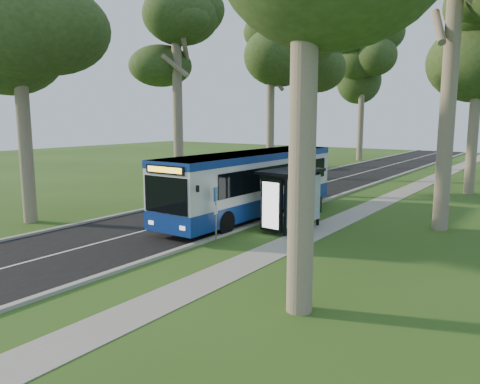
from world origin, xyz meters
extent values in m
plane|color=#2A4816|center=(0.00, 0.00, 0.00)|extent=(120.00, 120.00, 0.00)
cube|color=black|center=(-3.50, 10.00, 0.01)|extent=(7.00, 100.00, 0.02)
cube|color=#9E9B93|center=(0.00, 10.00, 0.06)|extent=(0.25, 100.00, 0.12)
cube|color=#9E9B93|center=(-7.00, 10.00, 0.06)|extent=(0.25, 100.00, 0.12)
cube|color=white|center=(-3.50, 10.00, 0.02)|extent=(0.12, 100.00, 0.00)
cube|color=gray|center=(3.00, 10.00, 0.01)|extent=(1.50, 100.00, 0.02)
cube|color=silver|center=(-1.20, 3.35, 1.86)|extent=(2.74, 12.61, 2.99)
cube|color=navy|center=(-1.20, 3.35, 0.79)|extent=(2.77, 12.64, 0.84)
cube|color=navy|center=(-1.20, 3.35, 3.19)|extent=(2.77, 12.64, 0.34)
cube|color=black|center=(-1.20, -2.97, 1.99)|extent=(2.36, 0.07, 1.52)
cube|color=yellow|center=(-1.20, -3.00, 3.04)|extent=(1.89, 0.04, 0.23)
cube|color=black|center=(-1.20, -2.90, 0.52)|extent=(2.52, 0.14, 0.31)
cylinder|color=black|center=(-2.39, -0.53, 0.55)|extent=(0.30, 1.09, 1.09)
cylinder|color=black|center=(-0.01, -0.53, 0.55)|extent=(0.30, 1.09, 1.09)
cylinder|color=black|center=(-2.39, 7.02, 0.55)|extent=(0.30, 1.09, 1.09)
cylinder|color=black|center=(-0.01, 7.02, 0.55)|extent=(0.30, 1.09, 1.09)
cylinder|color=gray|center=(0.30, -1.64, 1.16)|extent=(0.07, 0.07, 2.33)
cube|color=#0D4A95|center=(0.30, -1.64, 2.00)|extent=(0.12, 0.33, 0.58)
cylinder|color=yellow|center=(0.27, -1.64, 2.14)|extent=(0.07, 0.20, 0.20)
cube|color=white|center=(0.30, -1.64, 1.35)|extent=(0.12, 0.28, 0.37)
cube|color=black|center=(2.40, 0.80, 1.32)|extent=(0.12, 0.12, 2.64)
cube|color=black|center=(2.40, 3.51, 1.32)|extent=(0.12, 0.12, 2.64)
cube|color=black|center=(1.75, 2.15, 2.70)|extent=(2.05, 3.38, 0.13)
cube|color=silver|center=(2.49, 2.15, 1.43)|extent=(0.31, 2.68, 2.11)
cube|color=black|center=(1.75, 0.68, 1.32)|extent=(1.12, 0.28, 2.32)
cube|color=white|center=(1.75, 0.59, 1.32)|extent=(0.90, 0.11, 2.06)
cube|color=black|center=(2.06, 2.47, 0.48)|extent=(0.59, 1.93, 0.06)
cylinder|color=black|center=(1.08, 6.45, 0.40)|extent=(0.45, 0.45, 0.80)
cylinder|color=black|center=(1.08, 6.45, 0.82)|extent=(0.48, 0.48, 0.04)
imported|color=silver|center=(-9.13, 19.67, 0.66)|extent=(1.70, 3.93, 1.32)
imported|color=#9EA1A6|center=(-9.14, 25.55, 0.68)|extent=(2.51, 4.33, 1.35)
cylinder|color=#7A6B56|center=(-9.50, -4.00, 5.00)|extent=(0.65, 0.65, 10.00)
ellipsoid|color=#2B3F18|center=(-9.50, -4.00, 10.29)|extent=(5.20, 5.20, 6.86)
cylinder|color=#7A6B56|center=(-10.50, 8.00, 5.46)|extent=(0.67, 0.67, 10.92)
ellipsoid|color=#2B3F18|center=(-10.50, 8.00, 11.23)|extent=(5.20, 5.20, 7.49)
cylinder|color=#7A6B56|center=(-9.00, 18.00, 5.21)|extent=(0.66, 0.66, 10.41)
ellipsoid|color=#2B3F18|center=(-9.00, 18.00, 10.71)|extent=(5.20, 5.20, 7.14)
cylinder|color=#7A6B56|center=(-11.00, 28.00, 5.58)|extent=(0.68, 0.68, 11.17)
ellipsoid|color=#2B3F18|center=(-11.00, 28.00, 11.49)|extent=(5.20, 5.20, 7.66)
cylinder|color=#7A6B56|center=(-8.50, 38.00, 6.02)|extent=(0.70, 0.70, 12.05)
ellipsoid|color=#2B3F18|center=(-8.50, 38.00, 12.39)|extent=(5.20, 5.20, 8.26)
cylinder|color=#7A6B56|center=(6.50, -6.00, 5.80)|extent=(0.69, 0.69, 11.59)
cylinder|color=#7A6B56|center=(7.50, 6.00, 5.76)|extent=(0.69, 0.69, 11.51)
cylinder|color=#7A6B56|center=(6.80, 18.00, 5.54)|extent=(0.68, 0.68, 11.09)
camera|label=1|loc=(12.00, -16.66, 5.13)|focal=35.00mm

